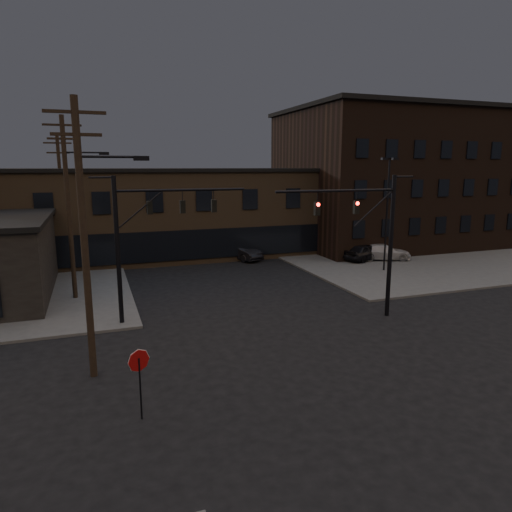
# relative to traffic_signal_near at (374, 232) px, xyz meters

# --- Properties ---
(ground) EXTENTS (140.00, 140.00, 0.00)m
(ground) POSITION_rel_traffic_signal_near_xyz_m (-5.36, -4.50, -4.93)
(ground) COLOR black
(ground) RESTS_ON ground
(sidewalk_ne) EXTENTS (30.00, 30.00, 0.15)m
(sidewalk_ne) POSITION_rel_traffic_signal_near_xyz_m (16.64, 17.50, -4.86)
(sidewalk_ne) COLOR #474744
(sidewalk_ne) RESTS_ON ground
(building_row) EXTENTS (40.00, 12.00, 8.00)m
(building_row) POSITION_rel_traffic_signal_near_xyz_m (-5.36, 23.50, -0.93)
(building_row) COLOR brown
(building_row) RESTS_ON ground
(building_right) EXTENTS (22.00, 16.00, 14.00)m
(building_right) POSITION_rel_traffic_signal_near_xyz_m (16.64, 21.50, 2.07)
(building_right) COLOR black
(building_right) RESTS_ON ground
(traffic_signal_near) EXTENTS (7.12, 0.24, 8.00)m
(traffic_signal_near) POSITION_rel_traffic_signal_near_xyz_m (0.00, 0.00, 0.00)
(traffic_signal_near) COLOR black
(traffic_signal_near) RESTS_ON ground
(traffic_signal_far) EXTENTS (7.12, 0.24, 8.00)m
(traffic_signal_far) POSITION_rel_traffic_signal_near_xyz_m (-12.07, 3.50, 0.08)
(traffic_signal_far) COLOR black
(traffic_signal_far) RESTS_ON ground
(stop_sign) EXTENTS (0.72, 0.33, 2.48)m
(stop_sign) POSITION_rel_traffic_signal_near_xyz_m (-13.36, -6.49, -3.09)
(stop_sign) COLOR black
(stop_sign) RESTS_ON ground
(utility_pole_near) EXTENTS (3.70, 0.28, 11.00)m
(utility_pole_near) POSITION_rel_traffic_signal_near_xyz_m (-14.79, -2.50, 0.94)
(utility_pole_near) COLOR black
(utility_pole_near) RESTS_ON ground
(utility_pole_mid) EXTENTS (3.70, 0.28, 11.50)m
(utility_pole_mid) POSITION_rel_traffic_signal_near_xyz_m (-15.79, 9.50, 1.19)
(utility_pole_mid) COLOR black
(utility_pole_mid) RESTS_ON ground
(utility_pole_far) EXTENTS (2.20, 0.28, 11.00)m
(utility_pole_far) POSITION_rel_traffic_signal_near_xyz_m (-16.86, 21.50, 0.85)
(utility_pole_far) COLOR black
(utility_pole_far) RESTS_ON ground
(lot_light_a) EXTENTS (1.50, 0.28, 9.14)m
(lot_light_a) POSITION_rel_traffic_signal_near_xyz_m (7.64, 9.50, 0.58)
(lot_light_a) COLOR black
(lot_light_a) RESTS_ON ground
(lot_light_b) EXTENTS (1.50, 0.28, 9.14)m
(lot_light_b) POSITION_rel_traffic_signal_near_xyz_m (13.64, 14.50, 0.58)
(lot_light_b) COLOR black
(lot_light_b) RESTS_ON ground
(parked_car_lot_a) EXTENTS (4.81, 3.12, 1.52)m
(parked_car_lot_a) POSITION_rel_traffic_signal_near_xyz_m (8.49, 13.52, -4.02)
(parked_car_lot_a) COLOR black
(parked_car_lot_a) RESTS_ON sidewalk_ne
(parked_car_lot_b) EXTENTS (5.29, 3.54, 1.42)m
(parked_car_lot_b) POSITION_rel_traffic_signal_near_xyz_m (10.13, 13.18, -4.07)
(parked_car_lot_b) COLOR #B2B2B4
(parked_car_lot_b) RESTS_ON sidewalk_ne
(car_crossing) EXTENTS (3.42, 5.04, 1.57)m
(car_crossing) POSITION_rel_traffic_signal_near_xyz_m (-1.86, 18.36, -4.15)
(car_crossing) COLOR black
(car_crossing) RESTS_ON ground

